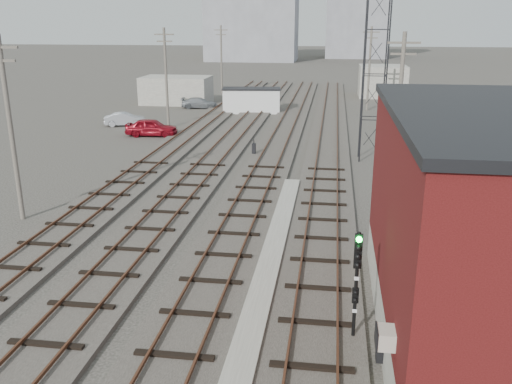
% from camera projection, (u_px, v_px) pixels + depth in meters
% --- Properties ---
extents(ground, '(320.00, 320.00, 0.00)m').
position_uv_depth(ground, '(309.00, 106.00, 63.40)').
color(ground, '#282621').
rests_on(ground, ground).
extents(track_right, '(3.20, 90.00, 0.39)m').
position_uv_depth(track_right, '(328.00, 145.00, 43.21)').
color(track_right, '#332D28').
rests_on(track_right, ground).
extents(track_mid_right, '(3.20, 90.00, 0.39)m').
position_uv_depth(track_mid_right, '(278.00, 143.00, 43.75)').
color(track_mid_right, '#332D28').
rests_on(track_mid_right, ground).
extents(track_mid_left, '(3.20, 90.00, 0.39)m').
position_uv_depth(track_mid_left, '(230.00, 142.00, 44.29)').
color(track_mid_left, '#332D28').
rests_on(track_mid_left, ground).
extents(track_left, '(3.20, 90.00, 0.39)m').
position_uv_depth(track_left, '(182.00, 140.00, 44.83)').
color(track_left, '#332D28').
rests_on(track_left, ground).
extents(platform_curb, '(0.90, 28.00, 0.26)m').
position_uv_depth(platform_curb, '(263.00, 289.00, 19.88)').
color(platform_curb, gray).
rests_on(platform_curb, ground).
extents(brick_building, '(6.54, 12.20, 7.22)m').
position_uv_depth(brick_building, '(489.00, 231.00, 15.99)').
color(brick_building, gray).
rests_on(brick_building, ground).
extents(lattice_tower, '(1.60, 1.60, 15.00)m').
position_uv_depth(lattice_tower, '(376.00, 52.00, 36.80)').
color(lattice_tower, black).
rests_on(lattice_tower, ground).
extents(utility_pole_left_a, '(1.80, 0.24, 9.00)m').
position_uv_depth(utility_pole_left_a, '(10.00, 125.00, 25.89)').
color(utility_pole_left_a, '#595147').
rests_on(utility_pole_left_a, ground).
extents(utility_pole_left_b, '(1.80, 0.24, 9.00)m').
position_uv_depth(utility_pole_left_b, '(166.00, 75.00, 49.48)').
color(utility_pole_left_b, '#595147').
rests_on(utility_pole_left_b, ground).
extents(utility_pole_left_c, '(1.80, 0.24, 9.00)m').
position_uv_depth(utility_pole_left_c, '(221.00, 58.00, 73.08)').
color(utility_pole_left_c, '#595147').
rests_on(utility_pole_left_c, ground).
extents(utility_pole_right_a, '(1.80, 0.24, 9.00)m').
position_uv_depth(utility_pole_right_a, '(399.00, 108.00, 30.87)').
color(utility_pole_right_a, '#595147').
rests_on(utility_pole_right_a, ground).
extents(utility_pole_right_b, '(1.80, 0.24, 9.00)m').
position_uv_depth(utility_pole_right_b, '(369.00, 66.00, 59.19)').
color(utility_pole_right_b, '#595147').
rests_on(utility_pole_right_b, ground).
extents(apartment_right, '(16.00, 12.00, 26.00)m').
position_uv_depth(apartment_right, '(358.00, 7.00, 143.33)').
color(apartment_right, gray).
rests_on(apartment_right, ground).
extents(shed_left, '(8.00, 5.00, 3.20)m').
position_uv_depth(shed_left, '(177.00, 90.00, 65.08)').
color(shed_left, gray).
rests_on(shed_left, ground).
extents(shed_right, '(6.00, 6.00, 4.00)m').
position_uv_depth(shed_right, '(382.00, 81.00, 71.02)').
color(shed_right, gray).
rests_on(shed_right, ground).
extents(signal_mast, '(0.40, 0.40, 3.65)m').
position_uv_depth(signal_mast, '(356.00, 281.00, 16.27)').
color(signal_mast, gray).
rests_on(signal_mast, ground).
extents(switch_stand, '(0.27, 0.27, 1.15)m').
position_uv_depth(switch_stand, '(254.00, 149.00, 39.88)').
color(switch_stand, black).
rests_on(switch_stand, ground).
extents(site_trailer, '(6.56, 3.49, 2.64)m').
position_uv_depth(site_trailer, '(251.00, 100.00, 58.77)').
color(site_trailer, silver).
rests_on(site_trailer, ground).
extents(car_red, '(4.57, 2.13, 1.51)m').
position_uv_depth(car_red, '(152.00, 127.00, 46.83)').
color(car_red, maroon).
rests_on(car_red, ground).
extents(car_silver, '(4.05, 2.34, 1.26)m').
position_uv_depth(car_silver, '(125.00, 119.00, 51.42)').
color(car_silver, '#A4A7AB').
rests_on(car_silver, ground).
extents(car_grey, '(4.25, 2.04, 1.19)m').
position_uv_depth(car_grey, '(200.00, 103.00, 61.85)').
color(car_grey, gray).
rests_on(car_grey, ground).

